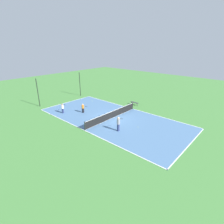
# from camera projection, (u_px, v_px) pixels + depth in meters

# --- Properties ---
(ground_plane) EXTENTS (80.00, 80.00, 0.00)m
(ground_plane) POSITION_uv_depth(u_px,v_px,m) (112.00, 118.00, 23.82)
(ground_plane) COLOR #47843D
(court_surface) EXTENTS (9.82, 20.74, 0.02)m
(court_surface) POSITION_uv_depth(u_px,v_px,m) (112.00, 118.00, 23.82)
(court_surface) COLOR #4C729E
(court_surface) RESTS_ON ground_plane
(tennis_net) EXTENTS (9.62, 0.10, 1.06)m
(tennis_net) POSITION_uv_depth(u_px,v_px,m) (112.00, 114.00, 23.62)
(tennis_net) COLOR black
(tennis_net) RESTS_ON court_surface
(bench) EXTENTS (0.36, 1.47, 0.45)m
(bench) POSITION_uv_depth(u_px,v_px,m) (134.00, 103.00, 28.84)
(bench) COLOR #333338
(bench) RESTS_ON ground_plane
(player_near_white) EXTENTS (0.98, 0.72, 1.42)m
(player_near_white) POSITION_uv_depth(u_px,v_px,m) (63.00, 108.00, 25.24)
(player_near_white) COLOR navy
(player_near_white) RESTS_ON court_surface
(player_baseline_gray) EXTENTS (0.96, 0.43, 1.76)m
(player_baseline_gray) POSITION_uv_depth(u_px,v_px,m) (118.00, 123.00, 19.93)
(player_baseline_gray) COLOR navy
(player_baseline_gray) RESTS_ON court_surface
(player_center_orange) EXTENTS (0.57, 0.99, 1.36)m
(player_center_orange) POSITION_uv_depth(u_px,v_px,m) (83.00, 108.00, 25.42)
(player_center_orange) COLOR black
(player_center_orange) RESTS_ON court_surface
(tennis_ball_left_sideline) EXTENTS (0.07, 0.07, 0.07)m
(tennis_ball_left_sideline) POSITION_uv_depth(u_px,v_px,m) (92.00, 101.00, 30.67)
(tennis_ball_left_sideline) COLOR #CCE033
(tennis_ball_left_sideline) RESTS_ON court_surface
(tennis_ball_far_baseline) EXTENTS (0.07, 0.07, 0.07)m
(tennis_ball_far_baseline) POSITION_uv_depth(u_px,v_px,m) (86.00, 110.00, 26.70)
(tennis_ball_far_baseline) COLOR #CCE033
(tennis_ball_far_baseline) RESTS_ON court_surface
(tennis_ball_near_net) EXTENTS (0.07, 0.07, 0.07)m
(tennis_ball_near_net) POSITION_uv_depth(u_px,v_px,m) (138.00, 127.00, 21.10)
(tennis_ball_near_net) COLOR #CCE033
(tennis_ball_near_net) RESTS_ON court_surface
(fence_post_back_left) EXTENTS (0.12, 0.12, 4.50)m
(fence_post_back_left) POSITION_uv_depth(u_px,v_px,m) (38.00, 93.00, 27.53)
(fence_post_back_left) COLOR black
(fence_post_back_left) RESTS_ON ground_plane
(fence_post_back_right) EXTENTS (0.12, 0.12, 4.50)m
(fence_post_back_right) POSITION_uv_depth(u_px,v_px,m) (80.00, 84.00, 33.32)
(fence_post_back_right) COLOR black
(fence_post_back_right) RESTS_ON ground_plane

